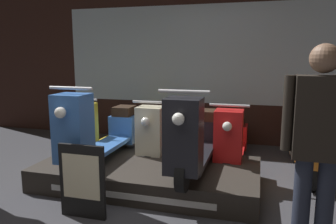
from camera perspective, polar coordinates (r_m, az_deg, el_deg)
shop_wall_back at (r=5.88m, az=5.26°, el=10.40°), size 8.91×0.09×3.20m
display_platform at (r=4.01m, az=-3.41°, el=-10.72°), size 2.58×1.27×0.27m
scooter_display_left at (r=4.03m, az=-11.61°, el=-3.32°), size 0.48×1.77×0.97m
scooter_display_right at (r=3.65m, az=4.83°, el=-4.51°), size 0.48×1.77×0.97m
scooter_backrow_0 at (r=5.21m, az=-11.27°, el=-3.30°), size 0.48×1.77×0.97m
scooter_backrow_1 at (r=4.85m, az=-0.71°, el=-4.10°), size 0.48×1.77×0.97m
scooter_backrow_2 at (r=4.67m, az=11.11°, el=-4.82°), size 0.48×1.77×0.97m
scooter_backrow_3 at (r=4.71m, az=23.32°, el=-5.36°), size 0.48×1.77×0.97m
person_right_browsing at (r=2.66m, az=24.70°, el=-4.31°), size 0.53×0.21×1.62m
price_sign_board at (r=3.27m, az=-14.72°, el=-11.58°), size 0.47×0.04×0.72m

